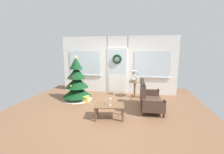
{
  "coord_description": "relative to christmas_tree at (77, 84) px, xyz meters",
  "views": [
    {
      "loc": [
        1.09,
        -4.8,
        1.99
      ],
      "look_at": [
        0.05,
        0.55,
        1.0
      ],
      "focal_mm": 24.76,
      "sensor_mm": 36.0,
      "label": 1
    }
  ],
  "objects": [
    {
      "name": "coffee_table",
      "position": [
        1.61,
        -1.42,
        -0.29
      ],
      "size": [
        0.92,
        0.65,
        0.4
      ],
      "color": "brown",
      "rests_on": "ground"
    },
    {
      "name": "settee_sofa",
      "position": [
        2.75,
        -0.51,
        -0.26
      ],
      "size": [
        0.77,
        1.38,
        0.96
      ],
      "color": "black",
      "rests_on": "ground"
    },
    {
      "name": "wine_glass",
      "position": [
        1.65,
        -1.46,
        -0.09
      ],
      "size": [
        0.08,
        0.08,
        0.2
      ],
      "color": "silver",
      "rests_on": "coffee_table"
    },
    {
      "name": "gift_box",
      "position": [
        0.43,
        -0.2,
        -0.53
      ],
      "size": [
        0.22,
        0.2,
        0.22
      ],
      "primitive_type": "cube",
      "color": "#D8C64C",
      "rests_on": "ground"
    },
    {
      "name": "flower_vase",
      "position": [
        2.34,
        0.64,
        0.15
      ],
      "size": [
        0.11,
        0.1,
        0.35
      ],
      "color": "beige",
      "rests_on": "side_table"
    },
    {
      "name": "table_lamp",
      "position": [
        2.18,
        0.74,
        0.32
      ],
      "size": [
        0.28,
        0.28,
        0.44
      ],
      "color": "silver",
      "rests_on": "side_table"
    },
    {
      "name": "side_table",
      "position": [
        2.24,
        0.7,
        -0.16
      ],
      "size": [
        0.5,
        0.48,
        0.67
      ],
      "color": "brown",
      "rests_on": "ground"
    },
    {
      "name": "back_wall_with_door",
      "position": [
        1.41,
        1.31,
        0.65
      ],
      "size": [
        5.2,
        0.19,
        2.55
      ],
      "color": "white",
      "rests_on": "ground"
    },
    {
      "name": "christmas_tree",
      "position": [
        0.0,
        0.0,
        0.0
      ],
      "size": [
        1.15,
        1.15,
        1.77
      ],
      "color": "#4C331E",
      "rests_on": "ground"
    },
    {
      "name": "ground_plane",
      "position": [
        1.41,
        -0.77,
        -0.64
      ],
      "size": [
        6.76,
        6.76,
        0.0
      ],
      "primitive_type": "plane",
      "color": "brown"
    }
  ]
}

